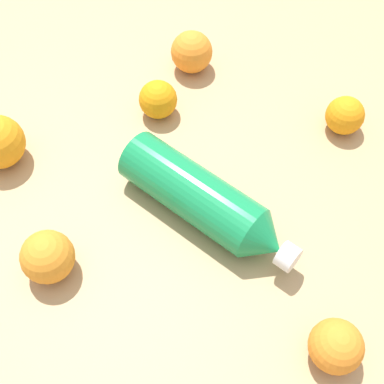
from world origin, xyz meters
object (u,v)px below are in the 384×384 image
at_px(water_bottle, 205,201).
at_px(orange_0, 48,257).
at_px(orange_5, 192,52).
at_px(orange_1, 336,346).
at_px(orange_4, 345,115).
at_px(orange_3, 158,99).

xyz_separation_m(water_bottle, orange_0, (-0.13, 0.18, -0.00)).
bearing_deg(water_bottle, orange_0, -118.37).
bearing_deg(orange_5, orange_1, -148.29).
bearing_deg(orange_0, orange_5, -12.30).
bearing_deg(orange_0, water_bottle, -54.38).
xyz_separation_m(orange_1, orange_4, (0.37, 0.01, -0.00)).
height_order(orange_0, orange_4, orange_0).
height_order(orange_3, orange_5, orange_5).
relative_size(orange_1, orange_5, 0.92).
distance_m(orange_0, orange_5, 0.43).
distance_m(orange_0, orange_4, 0.49).
distance_m(water_bottle, orange_4, 0.27).
relative_size(orange_3, orange_4, 1.02).
bearing_deg(orange_5, water_bottle, -163.28).
xyz_separation_m(orange_0, orange_4, (0.34, -0.36, -0.00)).
bearing_deg(orange_3, orange_0, 168.16).
height_order(orange_0, orange_5, same).
xyz_separation_m(water_bottle, orange_5, (0.29, 0.09, -0.00)).
bearing_deg(orange_4, orange_0, 133.52).
distance_m(orange_1, orange_4, 0.37).
height_order(water_bottle, orange_0, water_bottle).
height_order(orange_1, orange_3, orange_1).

